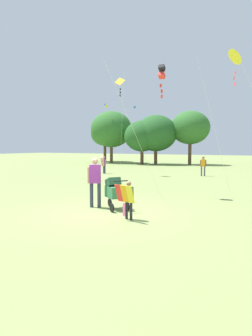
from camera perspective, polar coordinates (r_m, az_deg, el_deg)
ground_plane at (r=9.16m, az=-4.06°, el=-8.51°), size 120.00×120.00×0.00m
treeline_distant at (r=32.02m, az=14.94°, el=7.61°), size 31.08×6.77×6.80m
child_with_butterfly_kite at (r=8.12m, az=0.39°, el=-5.56°), size 0.62×0.42×1.06m
person_adult_flyer at (r=9.76m, az=-5.96°, el=-1.85°), size 0.53×0.63×1.71m
stroller at (r=9.49m, az=-2.24°, el=-4.34°), size 1.05×0.90×1.03m
kite_adult_black at (r=12.46m, az=6.83°, el=17.71°), size 0.91×3.28×5.28m
kite_orange_delta at (r=21.10m, az=-1.15°, el=15.47°), size 2.37×3.27×6.83m
kite_green_novelty at (r=12.81m, az=20.27°, el=19.26°), size 1.53×1.74×5.74m
person_red_shirt at (r=21.73m, az=-4.22°, el=0.89°), size 0.36×0.28×1.27m
person_sitting_far at (r=20.55m, az=14.67°, el=0.66°), size 0.42×0.23×1.33m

